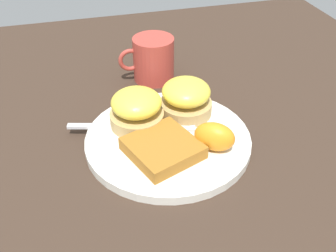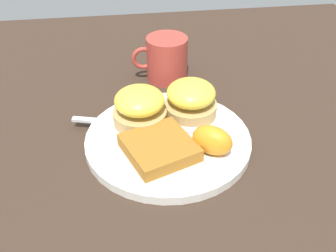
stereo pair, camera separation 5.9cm
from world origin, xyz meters
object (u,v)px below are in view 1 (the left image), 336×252
orange_wedge (215,137)px  hashbrown_patty (163,148)px  sandwich_benedict_left (186,98)px  fork (140,126)px  cup (153,59)px  sandwich_benedict_right (137,109)px

orange_wedge → hashbrown_patty: bearing=-6.8°
sandwich_benedict_left → orange_wedge: (-0.01, 0.10, -0.01)m
sandwich_benedict_left → fork: size_ratio=0.43×
cup → fork: bearing=70.0°
hashbrown_patty → cup: 0.24m
orange_wedge → fork: orange_wedge is taller
sandwich_benedict_right → orange_wedge: sandwich_benedict_right is taller
sandwich_benedict_left → orange_wedge: 0.10m
hashbrown_patty → fork: size_ratio=0.47×
sandwich_benedict_left → sandwich_benedict_right: size_ratio=1.00×
cup → sandwich_benedict_right: bearing=68.0°
sandwich_benedict_right → cup: (-0.06, -0.16, -0.00)m
hashbrown_patty → fork: 0.07m
sandwich_benedict_left → fork: 0.09m
fork → hashbrown_patty: bearing=105.2°
sandwich_benedict_left → hashbrown_patty: (0.06, 0.09, -0.02)m
orange_wedge → fork: size_ratio=0.30×
sandwich_benedict_right → cup: cup is taller
fork → cup: 0.18m
hashbrown_patty → orange_wedge: (-0.07, 0.01, 0.01)m
hashbrown_patty → fork: hashbrown_patty is taller
fork → cup: cup is taller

